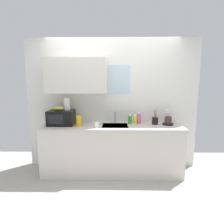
% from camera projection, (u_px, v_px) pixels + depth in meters
% --- Properties ---
extents(ground_plane, '(5.70, 4.40, 0.02)m').
position_uv_depth(ground_plane, '(111.00, 220.00, 2.25)').
color(ground_plane, '#B2ADA3').
extents(kitchen_wall_assembly, '(3.30, 0.42, 2.50)m').
position_uv_depth(kitchen_wall_assembly, '(105.00, 98.00, 3.52)').
color(kitchen_wall_assembly, white).
rests_on(kitchen_wall_assembly, ground).
extents(counter_unit, '(2.53, 0.63, 0.90)m').
position_uv_depth(counter_unit, '(112.00, 149.00, 3.36)').
color(counter_unit, silver).
rests_on(counter_unit, ground).
extents(sink_faucet, '(0.03, 0.03, 0.22)m').
position_uv_depth(sink_faucet, '(115.00, 117.00, 3.51)').
color(sink_faucet, '#B2B5BA').
rests_on(sink_faucet, counter_unit).
extents(microwave, '(0.46, 0.35, 0.27)m').
position_uv_depth(microwave, '(61.00, 118.00, 3.33)').
color(microwave, black).
rests_on(microwave, counter_unit).
extents(banana_bunch, '(0.20, 0.11, 0.07)m').
position_uv_depth(banana_bunch, '(58.00, 108.00, 3.30)').
color(banana_bunch, gold).
rests_on(banana_bunch, microwave).
extents(paper_towel_roll, '(0.11, 0.11, 0.22)m').
position_uv_depth(paper_towel_roll, '(67.00, 104.00, 3.34)').
color(paper_towel_roll, white).
rests_on(paper_towel_roll, microwave).
extents(coffee_maker, '(0.19, 0.21, 0.28)m').
position_uv_depth(coffee_maker, '(168.00, 119.00, 3.36)').
color(coffee_maker, black).
rests_on(coffee_maker, counter_unit).
extents(dish_soap_bottle_green, '(0.06, 0.06, 0.20)m').
position_uv_depth(dish_soap_bottle_green, '(130.00, 119.00, 3.41)').
color(dish_soap_bottle_green, green).
rests_on(dish_soap_bottle_green, counter_unit).
extents(dish_soap_bottle_yellow, '(0.07, 0.07, 0.20)m').
position_uv_depth(dish_soap_bottle_yellow, '(135.00, 119.00, 3.42)').
color(dish_soap_bottle_yellow, yellow).
rests_on(dish_soap_bottle_yellow, counter_unit).
extents(dish_soap_bottle_pink, '(0.07, 0.07, 0.23)m').
position_uv_depth(dish_soap_bottle_pink, '(139.00, 118.00, 3.43)').
color(dish_soap_bottle_pink, '#E55999').
rests_on(dish_soap_bottle_pink, counter_unit).
extents(cereal_canister, '(0.10, 0.10, 0.19)m').
position_uv_depth(cereal_canister, '(79.00, 121.00, 3.23)').
color(cereal_canister, gold).
rests_on(cereal_canister, counter_unit).
extents(mug_white, '(0.08, 0.08, 0.09)m').
position_uv_depth(mug_white, '(97.00, 125.00, 3.14)').
color(mug_white, white).
rests_on(mug_white, counter_unit).
extents(utensil_crock, '(0.11, 0.11, 0.30)m').
position_uv_depth(utensil_crock, '(155.00, 121.00, 3.38)').
color(utensil_crock, black).
rests_on(utensil_crock, counter_unit).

